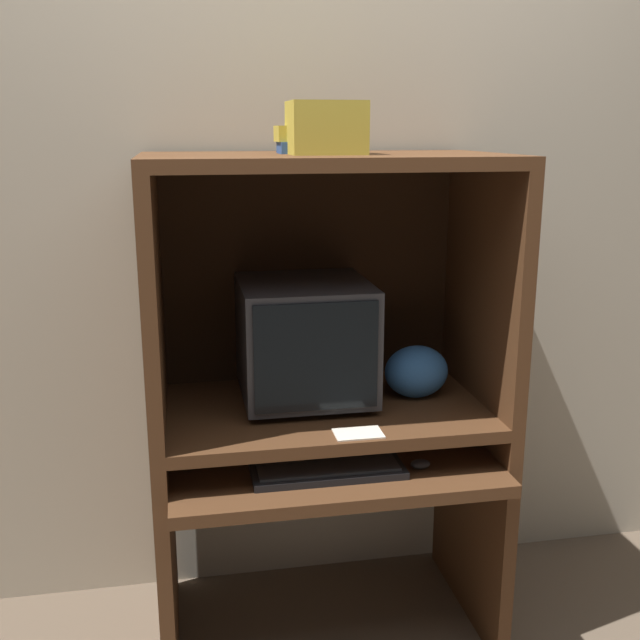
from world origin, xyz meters
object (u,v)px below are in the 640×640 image
Objects in this scene: book_stack at (304,139)px; storage_box at (326,128)px; keyboard at (327,469)px; crt_monitor at (305,339)px; snack_bag at (416,372)px; mouse at (420,464)px.

storage_box reaches higher than book_stack.
storage_box is (0.02, 0.15, 0.91)m from keyboard.
snack_bag is at bearing -7.25° from crt_monitor.
crt_monitor reaches higher than keyboard.
snack_bag is at bearing 12.75° from storage_box.
crt_monitor is 2.04× the size of storage_box.
keyboard is at bearing 175.66° from mouse.
keyboard is 0.92m from storage_box.
storage_box is (0.04, -0.11, 0.61)m from crt_monitor.
storage_box is at bearing -69.07° from crt_monitor.
storage_box reaches higher than crt_monitor.
keyboard and mouse have the same top height.
crt_monitor is 0.36m from snack_bag.
book_stack is at bearing 174.70° from snack_bag.
mouse is 0.29× the size of storage_box.
storage_box reaches higher than keyboard.
crt_monitor is at bearing 135.11° from mouse.
snack_bag is at bearing -5.30° from book_stack.
storage_box is at bearing -66.98° from book_stack.
mouse is at bearing -44.89° from crt_monitor.
snack_bag is (0.06, 0.24, 0.19)m from mouse.
crt_monitor is 2.05× the size of snack_bag.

